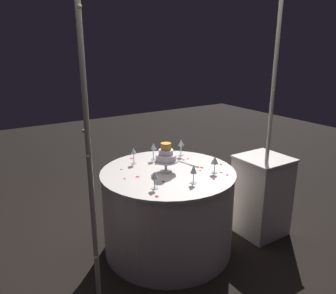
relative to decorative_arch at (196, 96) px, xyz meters
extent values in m
plane|color=black|center=(0.00, -0.39, -1.53)|extent=(12.00, 12.00, 0.00)
cylinder|color=#B7B29E|center=(-0.86, 0.00, -0.32)|extent=(0.04, 0.04, 2.43)
cylinder|color=#B7B29E|center=(0.86, 0.00, -0.32)|extent=(0.04, 0.04, 2.43)
sphere|color=#F9EAB2|center=(-0.86, 0.01, -0.88)|extent=(0.02, 0.02, 0.02)
sphere|color=#F9EAB2|center=(0.87, 0.01, -0.32)|extent=(0.02, 0.02, 0.02)
sphere|color=#F9EAB2|center=(-0.85, -0.01, -1.07)|extent=(0.02, 0.02, 0.02)
sphere|color=#F9EAB2|center=(-0.87, -0.01, -0.40)|extent=(0.02, 0.02, 0.02)
sphere|color=#F9EAB2|center=(0.88, -0.02, -0.15)|extent=(0.02, 0.02, 0.02)
sphere|color=#F9EAB2|center=(-0.86, 0.01, -0.01)|extent=(0.02, 0.02, 0.02)
sphere|color=#F9EAB2|center=(0.86, 0.02, 0.58)|extent=(0.02, 0.02, 0.02)
sphere|color=#F9EAB2|center=(-0.88, 0.01, -1.04)|extent=(0.02, 0.02, 0.02)
sphere|color=#F9EAB2|center=(0.87, 0.02, -1.08)|extent=(0.02, 0.02, 0.02)
cylinder|color=silver|center=(0.00, -0.39, -1.14)|extent=(1.21, 1.21, 0.78)
cylinder|color=silver|center=(0.00, -0.39, -0.74)|extent=(1.24, 1.24, 0.02)
cube|color=silver|center=(-0.97, -0.12, -1.13)|extent=(0.45, 0.45, 0.81)
cube|color=silver|center=(-0.97, -0.12, -0.71)|extent=(0.47, 0.47, 0.02)
cylinder|color=silver|center=(0.02, -0.39, -0.73)|extent=(0.11, 0.11, 0.01)
cylinder|color=silver|center=(0.02, -0.39, -0.68)|extent=(0.02, 0.02, 0.09)
cylinder|color=silver|center=(0.02, -0.39, -0.63)|extent=(0.22, 0.22, 0.01)
cylinder|color=white|center=(0.02, -0.39, -0.60)|extent=(0.18, 0.18, 0.05)
cylinder|color=white|center=(0.02, -0.39, -0.55)|extent=(0.13, 0.13, 0.05)
cylinder|color=gold|center=(0.02, -0.39, -0.49)|extent=(0.09, 0.09, 0.06)
cylinder|color=silver|center=(0.30, -0.12, -0.73)|extent=(0.06, 0.06, 0.00)
cylinder|color=silver|center=(0.30, -0.12, -0.69)|extent=(0.01, 0.01, 0.08)
cone|color=silver|center=(0.30, -0.12, -0.62)|extent=(0.06, 0.06, 0.05)
cylinder|color=silver|center=(-0.33, -0.13, -0.73)|extent=(0.06, 0.06, 0.00)
cylinder|color=silver|center=(-0.33, -0.13, -0.69)|extent=(0.01, 0.01, 0.09)
cone|color=silver|center=(-0.33, -0.13, -0.61)|extent=(0.07, 0.07, 0.06)
cylinder|color=silver|center=(-0.05, -0.74, -0.73)|extent=(0.06, 0.06, 0.00)
cylinder|color=silver|center=(-0.05, -0.74, -0.68)|extent=(0.01, 0.01, 0.11)
cone|color=silver|center=(-0.05, -0.74, -0.59)|extent=(0.06, 0.06, 0.06)
cylinder|color=silver|center=(-0.03, -0.05, -0.73)|extent=(0.06, 0.06, 0.00)
cylinder|color=silver|center=(-0.03, -0.05, -0.69)|extent=(0.01, 0.01, 0.09)
cone|color=silver|center=(-0.03, -0.05, -0.61)|extent=(0.05, 0.05, 0.07)
cylinder|color=silver|center=(-0.36, -0.70, -0.73)|extent=(0.06, 0.06, 0.00)
cylinder|color=silver|center=(-0.36, -0.70, -0.68)|extent=(0.01, 0.01, 0.10)
cone|color=silver|center=(-0.36, -0.70, -0.59)|extent=(0.06, 0.06, 0.07)
cylinder|color=silver|center=(0.17, -0.74, -0.73)|extent=(0.06, 0.06, 0.00)
cylinder|color=silver|center=(0.17, -0.74, -0.68)|extent=(0.01, 0.01, 0.10)
cone|color=silver|center=(0.17, -0.74, -0.60)|extent=(0.06, 0.06, 0.06)
cube|color=silver|center=(-0.25, -0.49, -0.73)|extent=(0.07, 0.22, 0.01)
cube|color=white|center=(-0.28, -0.36, -0.73)|extent=(0.04, 0.09, 0.01)
ellipsoid|color=red|center=(0.16, -0.21, -0.73)|extent=(0.03, 0.04, 0.00)
ellipsoid|color=red|center=(-0.25, -0.24, -0.73)|extent=(0.03, 0.03, 0.00)
ellipsoid|color=red|center=(-0.29, -0.77, -0.73)|extent=(0.03, 0.03, 0.00)
ellipsoid|color=red|center=(-0.30, -0.56, -0.73)|extent=(0.03, 0.04, 0.00)
ellipsoid|color=red|center=(-0.23, -0.01, -0.73)|extent=(0.03, 0.03, 0.00)
ellipsoid|color=red|center=(-0.38, -0.09, -0.73)|extent=(0.04, 0.04, 0.00)
ellipsoid|color=red|center=(-0.19, -0.80, -0.73)|extent=(0.03, 0.03, 0.00)
ellipsoid|color=red|center=(0.34, -0.66, -0.73)|extent=(0.03, 0.02, 0.00)
ellipsoid|color=red|center=(0.36, 0.01, -0.73)|extent=(0.04, 0.04, 0.00)
ellipsoid|color=red|center=(-0.39, -0.02, -0.73)|extent=(0.03, 0.03, 0.00)
ellipsoid|color=red|center=(0.00, -0.60, -0.73)|extent=(0.04, 0.04, 0.00)
ellipsoid|color=red|center=(-0.35, -0.57, -0.73)|extent=(0.04, 0.04, 0.00)
ellipsoid|color=red|center=(-0.16, -0.21, -0.73)|extent=(0.04, 0.03, 0.00)
ellipsoid|color=red|center=(0.30, -0.41, -0.73)|extent=(0.04, 0.04, 0.00)
ellipsoid|color=red|center=(0.41, -0.44, -0.73)|extent=(0.03, 0.03, 0.00)
ellipsoid|color=red|center=(-0.53, -0.26, -0.73)|extent=(0.04, 0.04, 0.00)
ellipsoid|color=red|center=(-0.31, -0.29, -0.73)|extent=(0.03, 0.04, 0.00)
ellipsoid|color=red|center=(-0.23, -0.72, -0.73)|extent=(0.03, 0.02, 0.00)
ellipsoid|color=red|center=(0.12, -0.88, -0.73)|extent=(0.04, 0.04, 0.00)
camera|label=1|loc=(1.55, 2.02, 0.38)|focal=35.94mm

